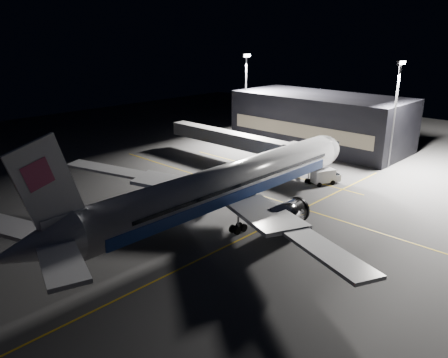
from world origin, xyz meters
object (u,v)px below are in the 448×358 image
Objects in this scene: floodlight_mast_north at (246,89)px; baggage_tug at (164,201)px; safety_cone_b at (191,185)px; service_truck at (325,176)px; jet_bridge at (239,141)px; floodlight_mast_south at (396,106)px; safety_cone_a at (203,186)px; airliner at (225,185)px; safety_cone_c at (134,203)px.

floodlight_mast_north is 9.47× the size of baggage_tug.
safety_cone_b is (-34.99, -17.99, -12.07)m from floodlight_mast_north.
jet_bridge is at bearing 113.93° from service_truck.
floodlight_mast_south is (0.00, -38.00, 0.00)m from floodlight_mast_north.
airliner is at bearing -120.69° from safety_cone_a.
floodlight_mast_north reaches higher than airliner.
safety_cone_b is 1.06× the size of safety_cone_c.
service_truck is 29.26m from baggage_tug.
airliner is 2.97× the size of floodlight_mast_south.
baggage_tug is at bearing 159.28° from floodlight_mast_south.
safety_cone_b is at bearing -166.57° from jet_bridge.
floodlight_mast_north reaches higher than safety_cone_c.
airliner is at bearing -66.84° from safety_cone_c.
safety_cone_b is (6.09, 14.00, -4.87)m from airliner.
airliner is 110.20× the size of safety_cone_c.
airliner reaches higher than jet_bridge.
safety_cone_c is (-13.07, 2.08, -0.00)m from safety_cone_a.
baggage_tug is at bearing 176.74° from service_truck.
service_truck is (-17.54, 3.82, -10.92)m from floodlight_mast_south.
jet_bridge is at bearing 126.79° from floodlight_mast_south.
service_truck is 33.70m from safety_cone_c.
jet_bridge is 61.66× the size of safety_cone_c.
floodlight_mast_north reaches higher than baggage_tug.
safety_cone_a is (-16.46, 14.11, -1.17)m from service_truck.
floodlight_mast_south is 48.32m from baggage_tug.
floodlight_mast_south reaches higher than baggage_tug.
baggage_tug is (-43.86, -21.41, -11.68)m from floodlight_mast_north.
jet_bridge is 6.07× the size of service_truck.
safety_cone_a is at bearing 152.19° from floodlight_mast_south.
floodlight_mast_south is 3.65× the size of service_truck.
jet_bridge is 17.98m from safety_cone_b.
floodlight_mast_north is at bearing 37.74° from jet_bridge.
airliner reaches higher than safety_cone_b.
floodlight_mast_north is 51.82m from safety_cone_c.
floodlight_mast_south is 37.10× the size of safety_cone_c.
jet_bridge is 1.66× the size of floodlight_mast_north.
floodlight_mast_north is at bearing 90.00° from floodlight_mast_south.
safety_cone_c is (-29.53, 16.19, -1.17)m from service_truck.
jet_bridge is (23.08, 18.06, -0.58)m from airliner.
floodlight_mast_north is 41.29m from safety_cone_a.
floodlight_mast_south is 36.88× the size of safety_cone_a.
baggage_tug reaches higher than safety_cone_b.
service_truck is at bearing -88.69° from jet_bridge.
airliner is 1.79× the size of jet_bridge.
baggage_tug is (-25.86, -7.48, -3.89)m from jet_bridge.
floodlight_mast_south is 9.47× the size of baggage_tug.
floodlight_mast_south is at bearing -8.33° from airliner.
safety_cone_c is at bearing -172.06° from jet_bridge.
floodlight_mast_north is 38.00m from floodlight_mast_south.
airliner is at bearing -113.50° from safety_cone_b.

